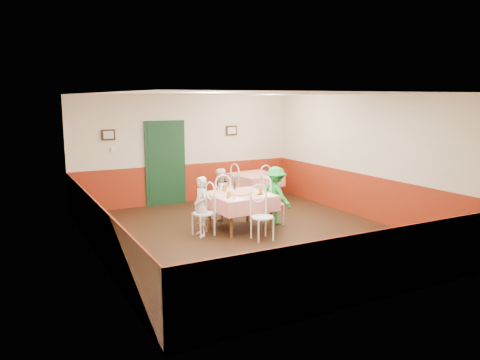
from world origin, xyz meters
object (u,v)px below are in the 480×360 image
chair_right (274,204)px  beer_bottle (235,185)px  main_table (240,212)px  diner_far (220,194)px  chair_second_a (229,188)px  glass_c (225,188)px  second_table (255,188)px  diner_right (276,195)px  chair_near (262,217)px  glass_a (229,195)px  chair_left (203,213)px  pizza (240,193)px  wallet (260,194)px  glass_b (260,191)px  diner_left (201,206)px  chair_far (221,201)px  chair_second_b (270,190)px

chair_right → beer_bottle: beer_bottle is taller
main_table → diner_far: 0.92m
chair_second_a → glass_c: 2.01m
chair_second_a → diner_far: 1.47m
second_table → diner_right: bearing=-107.5°
chair_near → diner_right: (0.86, 0.89, 0.18)m
main_table → chair_right: bearing=2.7°
chair_near → glass_a: chair_near is taller
chair_left → pizza: size_ratio=2.05×
chair_left → wallet: (1.17, -0.24, 0.32)m
chair_right → glass_b: chair_right is taller
glass_b → pizza: bearing=155.8°
chair_left → chair_second_a: bearing=135.0°
main_table → second_table: size_ratio=1.09×
chair_right → beer_bottle: (-0.76, 0.37, 0.41)m
beer_bottle → diner_far: 0.57m
glass_a → diner_left: size_ratio=0.10×
chair_second_a → glass_b: 2.38m
chair_second_a → beer_bottle: bearing=-32.7°
glass_b → glass_c: bearing=132.2°
chair_left → chair_far: size_ratio=1.00×
glass_b → beer_bottle: 0.68m
chair_left → glass_c: (0.68, 0.42, 0.38)m
wallet → diner_left: diner_left is taller
beer_bottle → chair_far: bearing=106.3°
beer_bottle → diner_right: size_ratio=0.16×
wallet → diner_far: 1.25m
main_table → chair_left: size_ratio=1.36×
chair_near → glass_b: (0.32, 0.64, 0.38)m
chair_second_b → beer_bottle: (-1.46, -0.93, 0.41)m
chair_far → diner_far: bearing=-79.5°
second_table → wallet: wallet is taller
chair_far → glass_a: bearing=80.9°
wallet → pizza: bearing=142.6°
main_table → beer_bottle: beer_bottle is taller
diner_far → chair_right: bearing=119.6°
chair_second_b → diner_right: size_ratio=0.71×
chair_right → chair_near: 1.20m
chair_near → glass_b: 0.81m
chair_near → diner_left: (-0.94, 0.81, 0.15)m
second_table → chair_second_b: chair_second_b is taller
chair_left → chair_second_b: bearing=112.6°
chair_second_a → glass_a: chair_second_a is taller
chair_far → pizza: size_ratio=2.05×
chair_second_b → beer_bottle: 1.78m
glass_b → diner_right: size_ratio=0.11×
pizza → beer_bottle: (0.11, 0.45, 0.09)m
chair_far → beer_bottle: (0.13, -0.43, 0.41)m
glass_a → beer_bottle: size_ratio=0.60×
chair_second_a → diner_right: bearing=-6.9°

